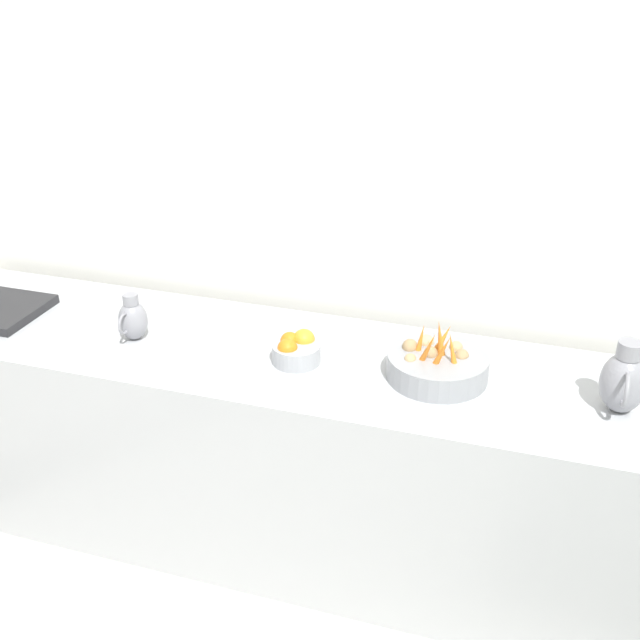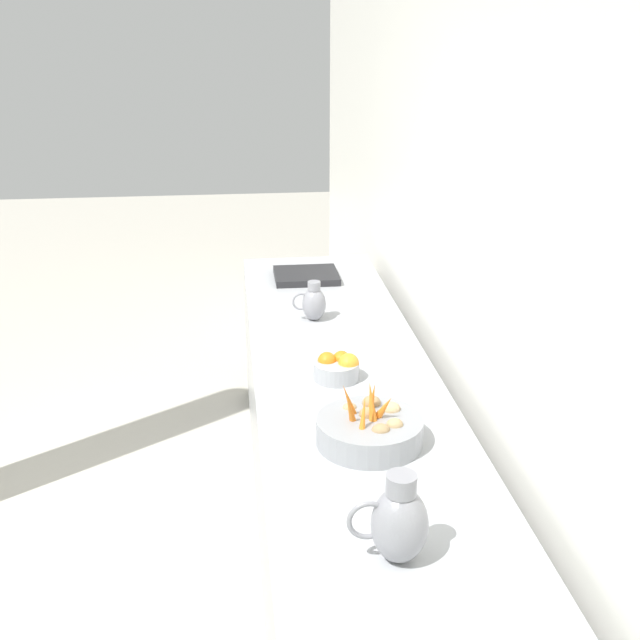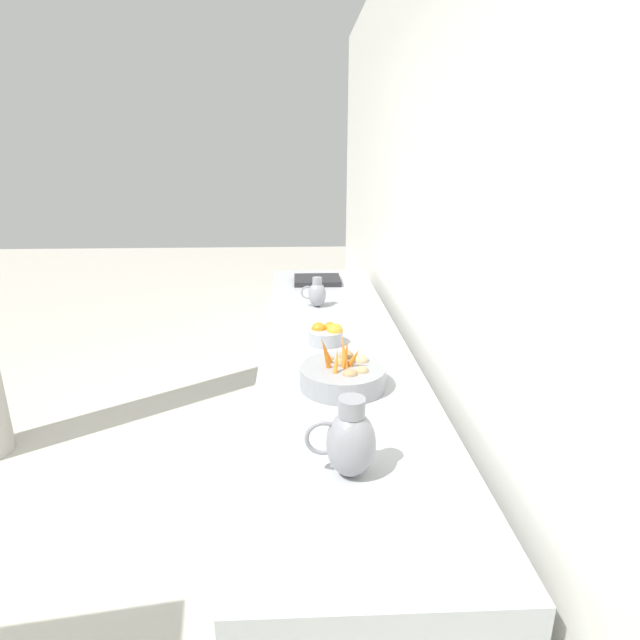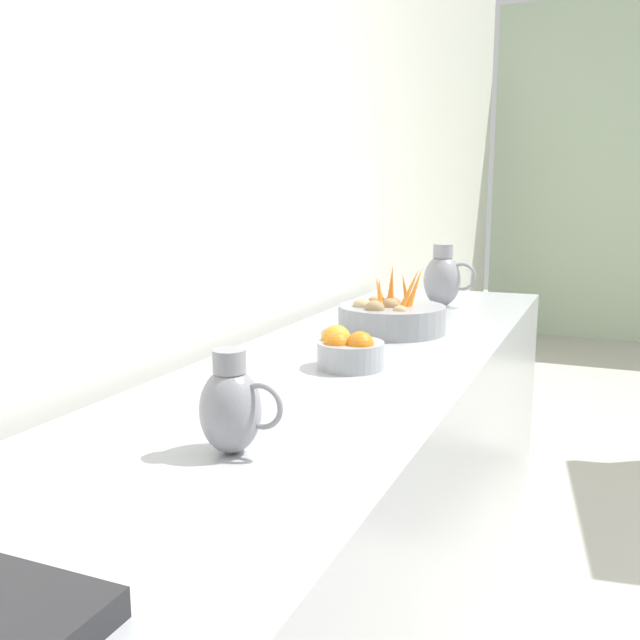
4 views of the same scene
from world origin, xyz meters
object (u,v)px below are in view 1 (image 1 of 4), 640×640
(metal_pitcher_tall, at_px, (624,381))
(metal_pitcher_short, at_px, (133,319))
(vegetable_colander, at_px, (437,365))
(orange_bowl, at_px, (296,349))

(metal_pitcher_tall, distance_m, metal_pitcher_short, 1.77)
(metal_pitcher_short, bearing_deg, vegetable_colander, 93.09)
(metal_pitcher_tall, bearing_deg, metal_pitcher_short, -89.01)
(vegetable_colander, height_order, metal_pitcher_tall, metal_pitcher_tall)
(orange_bowl, height_order, metal_pitcher_short, metal_pitcher_short)
(vegetable_colander, bearing_deg, orange_bowl, -85.70)
(orange_bowl, xyz_separation_m, metal_pitcher_short, (0.02, -0.65, 0.04))
(metal_pitcher_tall, bearing_deg, vegetable_colander, -93.01)
(orange_bowl, relative_size, metal_pitcher_short, 0.95)
(orange_bowl, bearing_deg, metal_pitcher_tall, 90.33)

